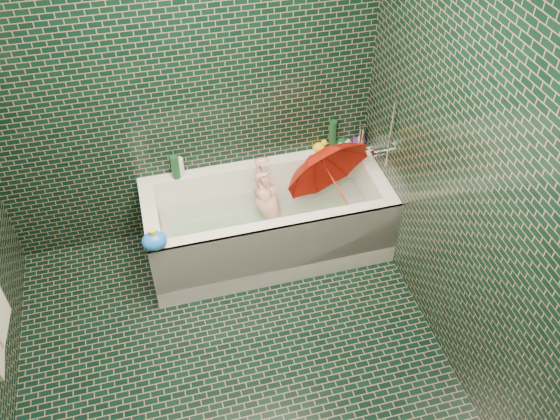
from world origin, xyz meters
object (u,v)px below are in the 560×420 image
object	(u,v)px
child	(272,213)
rubber_duck	(320,146)
bath_toy	(154,241)
umbrella	(335,184)
bathtub	(268,228)

from	to	relation	value
child	rubber_duck	size ratio (longest dim) A/B	6.64
child	rubber_duck	bearing A→B (deg)	140.48
child	bath_toy	distance (m)	0.97
child	umbrella	distance (m)	0.51
rubber_duck	umbrella	bearing A→B (deg)	-69.17
child	bathtub	bearing A→B (deg)	-29.08
umbrella	rubber_duck	size ratio (longest dim) A/B	4.79
rubber_duck	bathtub	bearing A→B (deg)	-121.54
child	rubber_duck	distance (m)	0.62
child	rubber_duck	xyz separation A→B (m)	(0.45, 0.31, 0.29)
bathtub	child	xyz separation A→B (m)	(0.04, 0.04, 0.10)
bathtub	umbrella	distance (m)	0.59
bathtub	bath_toy	xyz separation A→B (m)	(-0.79, -0.32, 0.41)
bathtub	child	distance (m)	0.12
umbrella	bath_toy	world-z (taller)	umbrella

